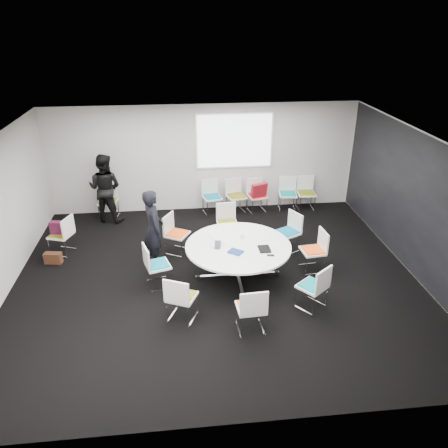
{
  "coord_description": "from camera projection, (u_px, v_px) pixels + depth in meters",
  "views": [
    {
      "loc": [
        -0.64,
        -7.43,
        4.84
      ],
      "look_at": [
        0.2,
        0.4,
        1.0
      ],
      "focal_mm": 35.0,
      "sensor_mm": 36.0,
      "label": 1
    }
  ],
  "objects": [
    {
      "name": "maroon_bag",
      "position": [
        60.0,
        228.0,
        9.46
      ],
      "size": [
        0.42,
        0.2,
        0.28
      ],
      "primitive_type": "cube",
      "rotation": [
        0.0,
        0.0,
        -0.17
      ],
      "color": "#4B142E",
      "rests_on": "chair_spare_left"
    },
    {
      "name": "chair_ring_a",
      "position": [
        313.0,
        258.0,
        8.98
      ],
      "size": [
        0.49,
        0.5,
        0.88
      ],
      "rotation": [
        0.0,
        0.0,
        1.67
      ],
      "color": "silver",
      "rests_on": "ground"
    },
    {
      "name": "chair_back_b",
      "position": [
        236.0,
        202.0,
        11.6
      ],
      "size": [
        0.57,
        0.56,
        0.88
      ],
      "rotation": [
        0.0,
        0.0,
        3.42
      ],
      "color": "silver",
      "rests_on": "ground"
    },
    {
      "name": "chair_back_e",
      "position": [
        306.0,
        199.0,
        11.79
      ],
      "size": [
        0.48,
        0.47,
        0.88
      ],
      "rotation": [
        0.0,
        0.0,
        3.1
      ],
      "color": "silver",
      "rests_on": "ground"
    },
    {
      "name": "laptop",
      "position": [
        220.0,
        245.0,
        8.51
      ],
      "size": [
        0.25,
        0.35,
        0.03
      ],
      "primitive_type": "imported",
      "rotation": [
        0.0,
        0.0,
        1.44
      ],
      "color": "#333338",
      "rests_on": "conference_table"
    },
    {
      "name": "chair_back_c",
      "position": [
        257.0,
        202.0,
        11.64
      ],
      "size": [
        0.54,
        0.53,
        0.88
      ],
      "rotation": [
        0.0,
        0.0,
        3.34
      ],
      "color": "silver",
      "rests_on": "ground"
    },
    {
      "name": "chair_ring_b",
      "position": [
        287.0,
        239.0,
        9.72
      ],
      "size": [
        0.61,
        0.61,
        0.88
      ],
      "rotation": [
        0.0,
        0.0,
        2.04
      ],
      "color": "silver",
      "rests_on": "ground"
    },
    {
      "name": "chair_ring_g",
      "position": [
        251.0,
        316.0,
        7.26
      ],
      "size": [
        0.49,
        0.48,
        0.88
      ],
      "rotation": [
        0.0,
        0.0,
        6.34
      ],
      "color": "silver",
      "rests_on": "ground"
    },
    {
      "name": "conference_table",
      "position": [
        238.0,
        254.0,
        8.61
      ],
      "size": [
        2.07,
        2.07,
        0.73
      ],
      "color": "silver",
      "rests_on": "ground"
    },
    {
      "name": "red_jacket",
      "position": [
        259.0,
        190.0,
        11.25
      ],
      "size": [
        0.47,
        0.31,
        0.36
      ],
      "primitive_type": "cube",
      "rotation": [
        0.17,
        0.0,
        0.39
      ],
      "color": "maroon",
      "rests_on": "chair_back_c"
    },
    {
      "name": "brown_bag",
      "position": [
        53.0,
        258.0,
        9.28
      ],
      "size": [
        0.38,
        0.22,
        0.24
      ],
      "primitive_type": "cube",
      "rotation": [
        0.0,
        0.0,
        -0.16
      ],
      "color": "#3F2114",
      "rests_on": "ground"
    },
    {
      "name": "chair_ring_c",
      "position": [
        227.0,
        230.0,
        10.13
      ],
      "size": [
        0.48,
        0.47,
        0.88
      ],
      "rotation": [
        0.0,
        0.0,
        3.2
      ],
      "color": "silver",
      "rests_on": "ground"
    },
    {
      "name": "cup",
      "position": [
        242.0,
        236.0,
        8.78
      ],
      "size": [
        0.08,
        0.08,
        0.09
      ],
      "primitive_type": "cylinder",
      "color": "white",
      "rests_on": "conference_table"
    },
    {
      "name": "chair_back_a",
      "position": [
        212.0,
        203.0,
        11.54
      ],
      "size": [
        0.55,
        0.54,
        0.88
      ],
      "rotation": [
        0.0,
        0.0,
        3.36
      ],
      "color": "silver",
      "rests_on": "ground"
    },
    {
      "name": "chair_ring_e",
      "position": [
        158.0,
        273.0,
        8.47
      ],
      "size": [
        0.56,
        0.57,
        0.88
      ],
      "rotation": [
        0.0,
        0.0,
        5.01
      ],
      "color": "silver",
      "rests_on": "ground"
    },
    {
      "name": "papers_right",
      "position": [
        259.0,
        238.0,
        8.79
      ],
      "size": [
        0.36,
        0.36,
        0.0
      ],
      "primitive_type": "cube",
      "rotation": [
        0.0,
        0.0,
        0.83
      ],
      "color": "white",
      "rests_on": "conference_table"
    },
    {
      "name": "phone",
      "position": [
        271.0,
        255.0,
        8.16
      ],
      "size": [
        0.15,
        0.09,
        0.01
      ],
      "primitive_type": "cube",
      "rotation": [
        0.0,
        0.0,
        -0.15
      ],
      "color": "black",
      "rests_on": "conference_table"
    },
    {
      "name": "notebook_black",
      "position": [
        264.0,
        249.0,
        8.37
      ],
      "size": [
        0.22,
        0.3,
        0.02
      ],
      "primitive_type": "cube",
      "rotation": [
        0.0,
        0.0,
        0.01
      ],
      "color": "black",
      "rests_on": "conference_table"
    },
    {
      "name": "person_back",
      "position": [
        105.0,
        188.0,
        10.87
      ],
      "size": [
        1.01,
        0.89,
        1.75
      ],
      "primitive_type": "imported",
      "rotation": [
        0.0,
        0.0,
        2.84
      ],
      "color": "black",
      "rests_on": "ground"
    },
    {
      "name": "chair_ring_d",
      "position": [
        177.0,
        241.0,
        9.65
      ],
      "size": [
        0.61,
        0.62,
        0.88
      ],
      "rotation": [
        0.0,
        0.0,
        4.22
      ],
      "color": "silver",
      "rests_on": "ground"
    },
    {
      "name": "chair_spare_left",
      "position": [
        63.0,
        242.0,
        9.61
      ],
      "size": [
        0.58,
        0.58,
        0.88
      ],
      "rotation": [
        0.0,
        0.0,
        1.23
      ],
      "color": "silver",
      "rests_on": "ground"
    },
    {
      "name": "papers_front",
      "position": [
        272.0,
        245.0,
        8.54
      ],
      "size": [
        0.3,
        0.21,
        0.0
      ],
      "primitive_type": "cube",
      "rotation": [
        0.0,
        0.0,
        -0.02
      ],
      "color": "white",
      "rests_on": "conference_table"
    },
    {
      "name": "chair_back_d",
      "position": [
        287.0,
        200.0,
        11.74
      ],
      "size": [
        0.51,
        0.5,
        0.88
      ],
      "rotation": [
        0.0,
        0.0,
        3.02
      ],
      "color": "silver",
      "rests_on": "ground"
    },
    {
      "name": "chair_ring_f",
      "position": [
        182.0,
        305.0,
        7.53
      ],
      "size": [
        0.6,
        0.6,
        0.88
      ],
      "rotation": [
        0.0,
        0.0,
        5.86
      ],
      "color": "silver",
      "rests_on": "ground"
    },
    {
      "name": "projection_screen",
      "position": [
        234.0,
        141.0,
        11.18
      ],
      "size": [
        1.9,
        0.03,
        1.35
      ],
      "primitive_type": "cube",
      "color": "white",
      "rests_on": "room_shell"
    },
    {
      "name": "tablet_folio",
      "position": [
        236.0,
        252.0,
        8.26
      ],
      "size": [
        0.33,
        0.32,
        0.03
      ],
      "primitive_type": "cube",
      "rotation": [
        0.0,
        0.0,
        -0.64
      ],
      "color": "navy",
      "rests_on": "conference_table"
    },
    {
      "name": "person_main",
      "position": [
        154.0,
        229.0,
        8.93
      ],
      "size": [
        0.54,
        0.69,
        1.68
      ],
      "primitive_type": "imported",
      "rotation": [
        0.0,
        0.0,
        1.81
      ],
      "color": "black",
      "rests_on": "ground"
    },
    {
      "name": "room_shell",
      "position": [
        221.0,
        214.0,
        8.22
      ],
      "size": [
        8.08,
        7.08,
        2.88
      ],
      "color": "black",
      "rests_on": "ground"
    },
    {
      "name": "laptop_lid",
      "position": [
        212.0,
        239.0,
        8.46
      ],
      "size": [
        0.09,
        0.29,
        0.22
      ],
      "primitive_type": "cube",
      "rotation": [
        0.0,
        0.0,
        1.84
      ],
      "color": "silver",
      "rests_on": "conference_table"
    },
    {
      "name": "chair_ring_h",
      "position": [
        312.0,
        294.0,
        7.82
      ],
      "size": [
        0.64,
        0.64,
        0.88
      ],
      "rotation": [
        0.0,
        0.0,
        6.95
      ],
      "color": "silver",
      "rests_on": "ground"
    },
    {
      "name": "chair_person_back",
      "position": [
        109.0,
        208.0,
        11.29
      ],
      "size": [
        0.51,
        0.5,
        0.88
      ],
      "rotation": [
        0.0,
        0.0,
        3.01
      ],
      "color": "silver",
      "rests_on": "ground"
    }
  ]
}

